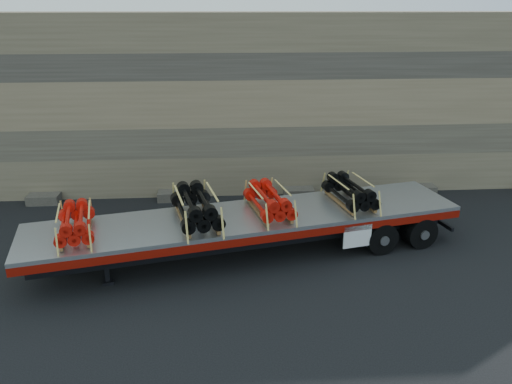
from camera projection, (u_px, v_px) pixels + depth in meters
ground at (258, 252)px, 15.59m from camera, size 120.00×120.00×0.00m
rock_wall at (246, 102)px, 20.42m from camera, size 44.00×3.00×7.00m
trailer at (249, 235)px, 15.28m from camera, size 13.36×5.31×1.31m
bundle_front at (75, 223)px, 13.61m from camera, size 1.39×2.13×0.70m
bundle_midfront at (196, 208)px, 14.47m from camera, size 1.68×2.58×0.84m
bundle_midrear at (269, 201)px, 15.08m from camera, size 1.48×2.28×0.75m
bundle_rear at (350, 192)px, 15.80m from camera, size 1.47×2.26×0.74m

